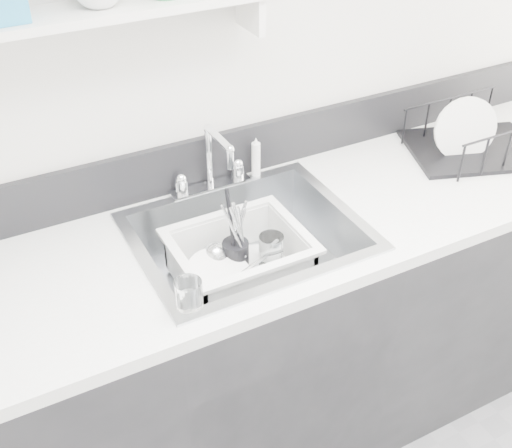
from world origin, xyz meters
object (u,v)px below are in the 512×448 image
sink (248,257)px  dish_rack (476,131)px  counter_run (249,345)px  wash_tub (240,260)px

sink → dish_rack: (0.89, 0.06, 0.17)m
counter_run → sink: (0.00, 0.00, 0.37)m
wash_tub → dish_rack: size_ratio=0.89×
wash_tub → dish_rack: dish_rack is taller
counter_run → dish_rack: bearing=3.7°
wash_tub → counter_run: bearing=-1.7°
counter_run → sink: size_ratio=5.00×
wash_tub → dish_rack: bearing=3.5°
counter_run → sink: 0.37m
dish_rack → wash_tub: bearing=-157.2°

